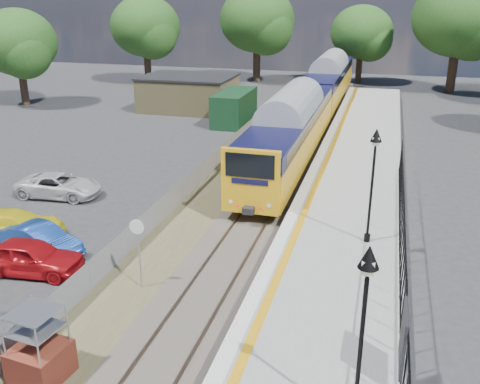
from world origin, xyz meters
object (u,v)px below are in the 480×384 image
at_px(brick_plinth, 38,347).
at_px(car_red, 30,257).
at_px(victorian_lamp_north, 374,160).
at_px(speed_sign, 138,242).
at_px(victorian_lamp_south, 365,298).
at_px(car_blue, 41,240).
at_px(car_yellow, 15,225).
at_px(car_white, 59,186).
at_px(train, 314,98).

distance_m(brick_plinth, car_red, 6.57).
height_order(victorian_lamp_north, speed_sign, victorian_lamp_north).
xyz_separation_m(victorian_lamp_south, car_blue, (-13.18, 7.16, -3.69)).
relative_size(victorian_lamp_north, car_yellow, 1.07).
bearing_deg(car_yellow, car_white, -5.55).
relative_size(victorian_lamp_north, brick_plinth, 2.05).
distance_m(victorian_lamp_south, car_white, 21.23).
bearing_deg(car_blue, victorian_lamp_south, -103.70).
xyz_separation_m(brick_plinth, car_blue, (-4.63, 6.73, -0.46)).
relative_size(victorian_lamp_south, car_yellow, 1.07).
distance_m(victorian_lamp_north, speed_sign, 9.26).
bearing_deg(brick_plinth, car_white, 121.19).
xyz_separation_m(victorian_lamp_north, car_white, (-16.06, 3.15, -3.68)).
xyz_separation_m(victorian_lamp_north, train, (-5.30, 22.33, -1.96)).
relative_size(brick_plinth, car_yellow, 0.52).
xyz_separation_m(brick_plinth, car_white, (-7.70, 12.72, -0.46)).
relative_size(car_blue, car_yellow, 0.87).
distance_m(car_red, car_yellow, 3.70).
relative_size(speed_sign, car_yellow, 0.65).
distance_m(victorian_lamp_south, car_yellow, 17.68).
relative_size(victorian_lamp_north, car_red, 1.13).
height_order(car_red, car_yellow, car_red).
distance_m(brick_plinth, speed_sign, 5.30).
distance_m(victorian_lamp_south, speed_sign, 10.08).
bearing_deg(car_white, brick_plinth, -153.30).
xyz_separation_m(brick_plinth, car_red, (-4.03, 5.17, -0.38)).
xyz_separation_m(car_yellow, car_white, (-1.02, 4.98, -0.00)).
bearing_deg(car_white, train, -33.78).
bearing_deg(car_red, victorian_lamp_south, -119.88).
bearing_deg(car_red, speed_sign, -95.42).
bearing_deg(train, victorian_lamp_north, -76.65).
relative_size(victorian_lamp_south, brick_plinth, 2.05).
xyz_separation_m(victorian_lamp_south, speed_sign, (-8.00, 5.64, -2.41)).
xyz_separation_m(victorian_lamp_south, train, (-5.50, 32.33, -1.96)).
height_order(train, brick_plinth, train).
bearing_deg(car_red, car_blue, 15.12).
distance_m(victorian_lamp_north, car_blue, 13.79).
xyz_separation_m(victorian_lamp_north, car_yellow, (-15.04, -1.83, -3.68)).
bearing_deg(car_yellow, victorian_lamp_north, -100.19).
bearing_deg(train, brick_plinth, -95.47).
height_order(victorian_lamp_south, car_red, victorian_lamp_south).
bearing_deg(car_blue, car_yellow, 78.46).
distance_m(train, speed_sign, 26.81).
bearing_deg(car_blue, train, -2.18).
height_order(victorian_lamp_south, car_yellow, victorian_lamp_south).
bearing_deg(car_white, car_yellow, -172.92).
bearing_deg(car_white, car_red, -158.57).
height_order(victorian_lamp_north, car_red, victorian_lamp_north).
bearing_deg(car_yellow, train, -39.08).
xyz_separation_m(victorian_lamp_south, brick_plinth, (-8.55, 0.43, -3.22)).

